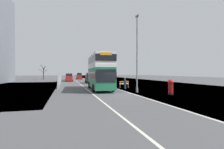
% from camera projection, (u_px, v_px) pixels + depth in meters
% --- Properties ---
extents(ground, '(140.00, 280.00, 0.10)m').
position_uv_depth(ground, '(122.00, 95.00, 19.90)').
color(ground, '#4C4C4F').
extents(double_decker_bus, '(3.10, 10.34, 4.97)m').
position_uv_depth(double_decker_bus, '(100.00, 71.00, 25.23)').
color(double_decker_bus, '#1E6B47').
rests_on(double_decker_bus, ground).
extents(lamppost_foreground, '(0.29, 0.70, 9.57)m').
position_uv_depth(lamppost_foreground, '(137.00, 56.00, 21.72)').
color(lamppost_foreground, gray).
rests_on(lamppost_foreground, ground).
extents(red_pillar_postbox, '(0.63, 0.63, 1.71)m').
position_uv_depth(red_pillar_postbox, '(171.00, 86.00, 19.45)').
color(red_pillar_postbox, black).
rests_on(red_pillar_postbox, ground).
extents(roadworks_barrier, '(1.68, 0.69, 1.09)m').
position_uv_depth(roadworks_barrier, '(124.00, 84.00, 28.30)').
color(roadworks_barrier, orange).
rests_on(roadworks_barrier, ground).
extents(construction_site_fence, '(0.44, 27.40, 2.10)m').
position_uv_depth(construction_site_fence, '(60.00, 79.00, 37.65)').
color(construction_site_fence, '#A8AAAD').
rests_on(construction_site_fence, ground).
extents(car_oncoming_near, '(1.95, 3.93, 2.40)m').
position_uv_depth(car_oncoming_near, '(90.00, 78.00, 40.94)').
color(car_oncoming_near, black).
rests_on(car_oncoming_near, ground).
extents(car_receding_mid, '(2.06, 4.46, 2.21)m').
position_uv_depth(car_receding_mid, '(69.00, 78.00, 49.20)').
color(car_receding_mid, maroon).
rests_on(car_receding_mid, ground).
extents(car_receding_far, '(2.01, 4.58, 1.98)m').
position_uv_depth(car_receding_far, '(69.00, 77.00, 55.91)').
color(car_receding_far, maroon).
rests_on(car_receding_far, ground).
extents(car_far_side, '(1.96, 4.08, 2.34)m').
position_uv_depth(car_far_side, '(79.00, 76.00, 64.69)').
color(car_far_side, maroon).
rests_on(car_far_side, ground).
extents(bare_tree_far_verge_near, '(2.71, 2.74, 5.23)m').
position_uv_depth(bare_tree_far_verge_near, '(43.00, 72.00, 61.29)').
color(bare_tree_far_verge_near, '#4C3D2D').
rests_on(bare_tree_far_verge_near, ground).
extents(pedestrian_at_kerb, '(0.34, 0.34, 1.72)m').
position_uv_depth(pedestrian_at_kerb, '(125.00, 83.00, 26.24)').
color(pedestrian_at_kerb, '#2D3342').
rests_on(pedestrian_at_kerb, ground).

